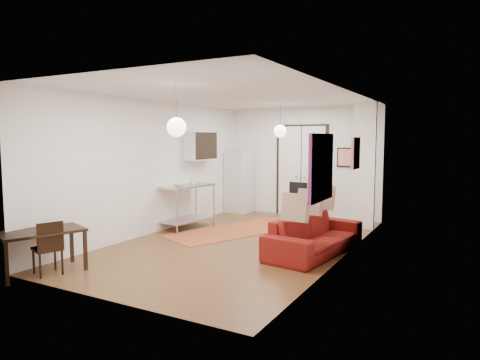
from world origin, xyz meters
The scene contains 27 objects.
floor centered at (0.00, 0.00, 0.00)m, with size 7.00×7.00×0.00m, color brown.
ceiling centered at (0.00, 0.00, 2.90)m, with size 4.20×7.00×0.02m, color silver.
wall_back centered at (0.00, 3.50, 1.45)m, with size 4.20×0.02×2.90m, color white.
wall_front centered at (0.00, -3.50, 1.45)m, with size 4.20×0.02×2.90m, color white.
wall_left centered at (-2.10, 0.00, 1.45)m, with size 0.02×7.00×2.90m, color white.
wall_right centered at (2.10, 0.00, 1.45)m, with size 0.02×7.00×2.90m, color white.
double_doors centered at (0.00, 3.46, 1.20)m, with size 1.44×0.06×2.50m, color white.
stub_partition centered at (1.85, 2.55, 1.45)m, with size 0.50×0.10×2.90m, color white.
wall_cabinet centered at (-1.92, 1.50, 1.90)m, with size 0.35×1.00×0.70m, color white.
painting_popart centered at (2.08, -1.25, 1.65)m, with size 0.05×1.00×1.00m, color red.
painting_abstract centered at (2.08, 0.80, 1.80)m, with size 0.05×0.50×0.60m, color #F4E9CB.
poster_back centered at (1.15, 3.47, 1.60)m, with size 0.40×0.03×0.50m, color red.
print_left centered at (-2.07, 2.00, 1.95)m, with size 0.03×0.44×0.54m, color #A77545.
pendant_back centered at (0.00, 2.00, 2.25)m, with size 0.30×0.30×0.80m.
pendant_front centered at (0.00, -2.00, 2.25)m, with size 0.30×0.30×0.80m.
kilim_rug centered at (-0.56, 1.07, 0.00)m, with size 1.31×3.50×0.01m, color #AD4F2B.
sofa centered at (1.58, -0.03, 0.34)m, with size 0.90×2.30×0.67m, color maroon.
coffee_table centered at (1.00, 0.56, 0.31)m, with size 0.83×0.51×0.35m.
potted_plant centered at (1.10, 0.56, 0.53)m, with size 0.27×0.31×0.35m, color #37672E.
kitchen_counter centered at (-1.75, 0.66, 0.67)m, with size 0.84×1.40×1.01m.
bowl centered at (-1.75, 0.36, 1.04)m, with size 0.24×0.24×0.06m, color silver.
soap_bottle centered at (-1.75, 0.91, 1.12)m, with size 0.09×0.10×0.21m, color #5184B0.
fridge centered at (-1.75, 3.15, 0.87)m, with size 0.61×0.61×1.74m, color silver.
dining_table centered at (-1.75, -3.15, 0.59)m, with size 1.07×1.37×0.67m.
dining_chair_near centered at (-1.62, -3.07, 0.48)m, with size 0.50×0.61×0.83m.
dining_chair_far centered at (-1.62, -3.07, 0.48)m, with size 0.50×0.61×0.83m.
black_side_chair centered at (0.38, 2.62, 0.61)m, with size 0.52×0.52×1.03m.
Camera 1 is at (4.05, -7.34, 2.07)m, focal length 32.00 mm.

